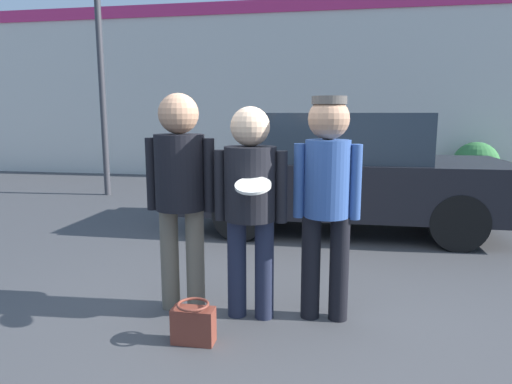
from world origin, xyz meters
The scene contains 9 objects.
ground_plane centered at (0.00, 0.00, 0.00)m, with size 56.00×56.00×0.00m, color #3F3F42.
storefront_building centered at (0.00, 8.24, 2.20)m, with size 24.00×0.22×4.33m.
person_left centered at (-0.69, 0.10, 1.07)m, with size 0.57×0.40×1.77m.
person_middle_with_frisbee centered at (-0.11, 0.05, 1.00)m, with size 0.57×0.60×1.66m.
person_right centered at (0.47, 0.12, 1.05)m, with size 0.51×0.34×1.74m.
parked_car_near centered at (0.63, 3.09, 0.81)m, with size 4.27×1.90×1.62m.
street_lamp centered at (-3.75, 5.06, 3.38)m, with size 1.35×0.35×5.46m.
shrub centered at (3.62, 7.56, 0.50)m, with size 1.00×1.00×1.00m.
handbag centered at (-0.43, -0.45, 0.14)m, with size 0.30×0.23×0.30m.
Camera 1 is at (0.54, -3.34, 1.60)m, focal length 32.00 mm.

